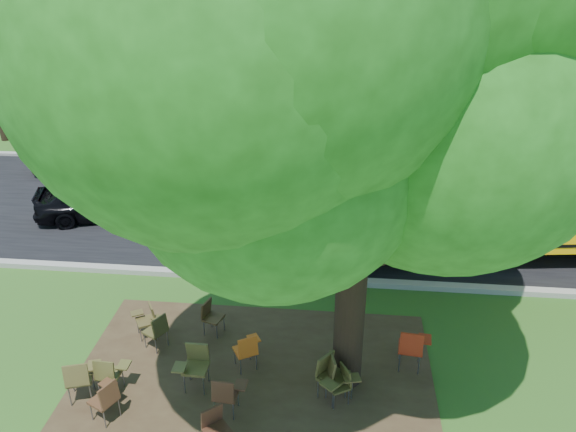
# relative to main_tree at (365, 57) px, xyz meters

# --- Properties ---
(ground) EXTENTS (160.00, 160.00, 0.00)m
(ground) POSITION_rel_main_tree_xyz_m (-2.80, 0.45, -6.19)
(ground) COLOR #234917
(ground) RESTS_ON ground
(dirt_patch) EXTENTS (7.00, 4.50, 0.03)m
(dirt_patch) POSITION_rel_main_tree_xyz_m (-1.80, -0.05, -6.17)
(dirt_patch) COLOR #382819
(dirt_patch) RESTS_ON ground
(asphalt_road) EXTENTS (80.00, 8.00, 0.04)m
(asphalt_road) POSITION_rel_main_tree_xyz_m (-2.80, 7.45, -6.17)
(asphalt_road) COLOR black
(asphalt_road) RESTS_ON ground
(kerb_near) EXTENTS (80.00, 0.25, 0.14)m
(kerb_near) POSITION_rel_main_tree_xyz_m (-2.80, 3.45, -6.12)
(kerb_near) COLOR gray
(kerb_near) RESTS_ON ground
(kerb_far) EXTENTS (80.00, 0.25, 0.14)m
(kerb_far) POSITION_rel_main_tree_xyz_m (-2.80, 11.55, -6.12)
(kerb_far) COLOR gray
(kerb_far) RESTS_ON ground
(bg_tree_2) EXTENTS (4.80, 4.80, 6.62)m
(bg_tree_2) POSITION_rel_main_tree_xyz_m (-7.80, 16.45, -1.98)
(bg_tree_2) COLOR black
(bg_tree_2) RESTS_ON ground
(bg_tree_3) EXTENTS (5.60, 5.60, 7.84)m
(bg_tree_3) POSITION_rel_main_tree_xyz_m (5.20, 14.45, -1.16)
(bg_tree_3) COLOR black
(bg_tree_3) RESTS_ON ground
(main_tree) EXTENTS (7.20, 7.20, 9.80)m
(main_tree) POSITION_rel_main_tree_xyz_m (0.00, 0.00, 0.00)
(main_tree) COLOR black
(main_tree) RESTS_ON ground
(school_bus) EXTENTS (13.35, 4.48, 3.21)m
(school_bus) POSITION_rel_main_tree_xyz_m (5.23, 5.77, -4.33)
(school_bus) COLOR #F9B207
(school_bus) RESTS_ON ground
(chair_0) EXTENTS (0.64, 0.70, 0.94)m
(chair_0) POSITION_rel_main_tree_xyz_m (-4.87, -1.03, -5.61)
(chair_0) COLOR brown
(chair_0) RESTS_ON ground
(chair_1) EXTENTS (0.57, 0.50, 0.86)m
(chair_1) POSITION_rel_main_tree_xyz_m (-4.40, -0.82, -5.66)
(chair_1) COLOR #4C4921
(chair_1) RESTS_ON ground
(chair_2) EXTENTS (0.56, 0.72, 0.87)m
(chair_2) POSITION_rel_main_tree_xyz_m (-4.21, -1.44, -5.65)
(chair_2) COLOR #4B2E1B
(chair_2) RESTS_ON ground
(chair_3) EXTENTS (0.61, 0.55, 0.94)m
(chair_3) POSITION_rel_main_tree_xyz_m (-2.87, -0.45, -5.61)
(chair_3) COLOR brown
(chair_3) RESTS_ON ground
(chair_4) EXTENTS (0.60, 0.51, 0.87)m
(chair_4) POSITION_rel_main_tree_xyz_m (-2.13, -1.13, -5.65)
(chair_4) COLOR #462819
(chair_4) RESTS_ON ground
(chair_5) EXTENTS (0.57, 0.72, 0.85)m
(chair_5) POSITION_rel_main_tree_xyz_m (-2.17, -1.90, -5.67)
(chair_5) COLOR #3E2316
(chair_5) RESTS_ON ground
(chair_6) EXTENTS (0.64, 0.53, 0.79)m
(chair_6) POSITION_rel_main_tree_xyz_m (-0.13, -0.57, -5.70)
(chair_6) COLOR #45421E
(chair_6) RESTS_ON ground
(chair_7) EXTENTS (0.66, 0.62, 0.91)m
(chair_7) POSITION_rel_main_tree_xyz_m (-0.16, -0.44, -5.62)
(chair_7) COLOR #4D4321
(chair_7) RESTS_ON ground
(chair_8) EXTENTS (0.55, 0.70, 0.84)m
(chair_8) POSITION_rel_main_tree_xyz_m (-3.93, 0.58, -5.67)
(chair_8) COLOR #423D1C
(chair_8) RESTS_ON ground
(chair_9) EXTENTS (0.66, 0.54, 0.80)m
(chair_9) POSITION_rel_main_tree_xyz_m (-4.27, 0.96, -5.70)
(chair_9) COLOR #483F1F
(chair_9) RESTS_ON ground
(chair_10) EXTENTS (0.50, 0.63, 0.81)m
(chair_10) POSITION_rel_main_tree_xyz_m (-2.93, 1.16, -5.69)
(chair_10) COLOR #453118
(chair_10) RESTS_ON ground
(chair_11) EXTENTS (0.57, 0.70, 0.86)m
(chair_11) POSITION_rel_main_tree_xyz_m (-1.96, 0.12, -5.66)
(chair_11) COLOR #D15C16
(chair_11) RESTS_ON ground
(chair_12) EXTENTS (0.63, 0.80, 0.93)m
(chair_12) POSITION_rel_main_tree_xyz_m (-0.33, -0.51, -5.61)
(chair_12) COLOR #49441F
(chair_12) RESTS_ON ground
(chair_13) EXTENTS (0.68, 0.57, 0.97)m
(chair_13) POSITION_rel_main_tree_xyz_m (1.27, 0.43, -5.59)
(chair_13) COLOR #A52811
(chair_13) RESTS_ON ground
(black_car) EXTENTS (4.30, 2.69, 1.36)m
(black_car) POSITION_rel_main_tree_xyz_m (-7.49, 6.56, -5.51)
(black_car) COLOR black
(black_car) RESTS_ON ground
(bg_car_red) EXTENTS (4.65, 2.59, 1.23)m
(bg_car_red) POSITION_rel_main_tree_xyz_m (-9.44, 10.39, -5.57)
(bg_car_red) COLOR maroon
(bg_car_red) RESTS_ON ground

